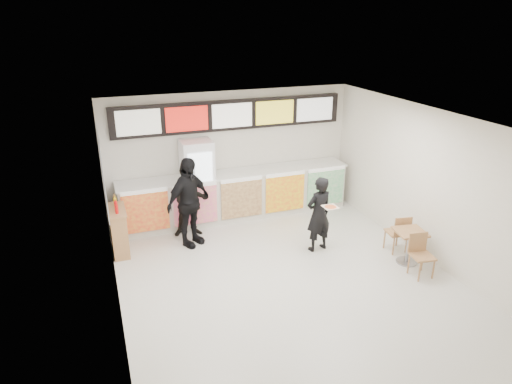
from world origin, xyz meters
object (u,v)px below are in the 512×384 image
drinks_fridge (198,183)px  customer_left (190,201)px  condiment_ledge (119,230)px  service_counter (237,195)px  customer_mid (189,203)px  cafe_table (409,241)px  customer_main (319,214)px

drinks_fridge → customer_left: bearing=-118.1°
drinks_fridge → condiment_ledge: drinks_fridge is taller
service_counter → customer_mid: (-1.38, -1.01, 0.40)m
customer_mid → cafe_table: customer_mid is taller
cafe_table → customer_mid: bearing=158.9°
customer_mid → condiment_ledge: 1.53m
customer_left → service_counter: bearing=31.1°
cafe_table → drinks_fridge: bearing=145.4°
service_counter → cafe_table: service_counter is taller
drinks_fridge → customer_main: drinks_fridge is taller
cafe_table → condiment_ledge: (-5.32, 2.42, 0.01)m
customer_main → customer_mid: bearing=-35.3°
condiment_ledge → customer_main: bearing=-18.5°
customer_left → cafe_table: (3.75, -2.69, -0.33)m
service_counter → condiment_ledge: (-2.82, -0.84, -0.08)m
drinks_fridge → customer_left: (-0.32, -0.59, -0.18)m
customer_mid → condiment_ledge: size_ratio=1.68×
customer_left → customer_mid: (-0.13, -0.44, 0.15)m
customer_main → customer_left: bearing=-44.5°
service_counter → drinks_fridge: bearing=179.0°
drinks_fridge → customer_left: size_ratio=1.22×
service_counter → customer_left: customer_left is taller
drinks_fridge → condiment_ledge: size_ratio=1.73×
condiment_ledge → customer_left: bearing=9.8°
service_counter → customer_main: 2.41m
customer_main → customer_mid: 2.71m
service_counter → customer_left: bearing=-155.4°
drinks_fridge → customer_main: size_ratio=1.24×
drinks_fridge → customer_mid: 1.12m
cafe_table → customer_left: bearing=153.4°
service_counter → drinks_fridge: (-0.93, 0.02, 0.43)m
customer_left → condiment_ledge: (-1.57, -0.27, -0.32)m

